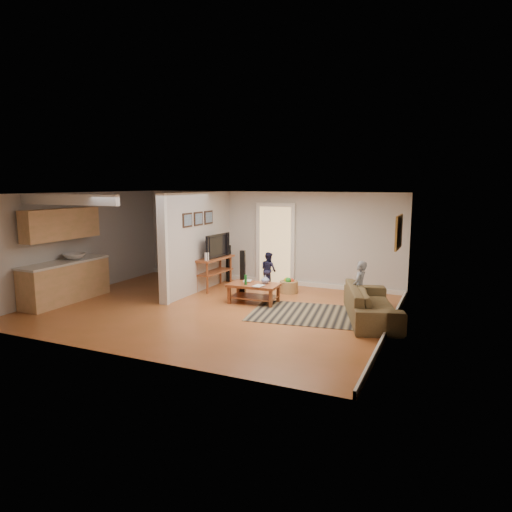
# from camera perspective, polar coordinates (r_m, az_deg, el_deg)

# --- Properties ---
(ground) EXTENTS (7.50, 7.50, 0.00)m
(ground) POSITION_cam_1_polar(r_m,az_deg,el_deg) (10.07, -5.40, -6.60)
(ground) COLOR #935425
(ground) RESTS_ON ground
(room_shell) EXTENTS (7.54, 6.02, 2.52)m
(room_shell) POSITION_cam_1_polar(r_m,az_deg,el_deg) (10.69, -9.38, 2.20)
(room_shell) COLOR beige
(room_shell) RESTS_ON ground
(area_rug) EXTENTS (2.58, 2.04, 0.01)m
(area_rug) POSITION_cam_1_polar(r_m,az_deg,el_deg) (9.70, 6.54, -7.19)
(area_rug) COLOR black
(area_rug) RESTS_ON ground
(sofa) EXTENTS (1.56, 2.45, 0.67)m
(sofa) POSITION_cam_1_polar(r_m,az_deg,el_deg) (9.55, 14.18, -7.71)
(sofa) COLOR #3F361F
(sofa) RESTS_ON ground
(coffee_table) EXTENTS (1.17, 0.72, 0.67)m
(coffee_table) POSITION_cam_1_polar(r_m,az_deg,el_deg) (10.45, -0.18, -4.02)
(coffee_table) COLOR brown
(coffee_table) RESTS_ON ground
(tv_console) EXTENTS (0.57, 1.34, 1.13)m
(tv_console) POSITION_cam_1_polar(r_m,az_deg,el_deg) (11.85, -5.24, -0.51)
(tv_console) COLOR brown
(tv_console) RESTS_ON ground
(speaker_left) EXTENTS (0.13, 0.13, 1.15)m
(speaker_left) POSITION_cam_1_polar(r_m,az_deg,el_deg) (10.88, -1.66, -2.28)
(speaker_left) COLOR black
(speaker_left) RESTS_ON ground
(speaker_right) EXTENTS (0.13, 0.13, 1.03)m
(speaker_right) POSITION_cam_1_polar(r_m,az_deg,el_deg) (12.72, -3.46, -0.93)
(speaker_right) COLOR black
(speaker_right) RESTS_ON ground
(toy_basket) EXTENTS (0.46, 0.46, 0.41)m
(toy_basket) POSITION_cam_1_polar(r_m,az_deg,el_deg) (11.46, 4.13, -3.80)
(toy_basket) COLOR olive
(toy_basket) RESTS_ON ground
(child) EXTENTS (0.33, 0.45, 1.14)m
(child) POSITION_cam_1_polar(r_m,az_deg,el_deg) (9.82, 12.69, -7.18)
(child) COLOR gray
(child) RESTS_ON ground
(toddler) EXTENTS (0.58, 0.54, 0.94)m
(toddler) POSITION_cam_1_polar(r_m,az_deg,el_deg) (12.07, 1.57, -3.94)
(toddler) COLOR #1D1D3C
(toddler) RESTS_ON ground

